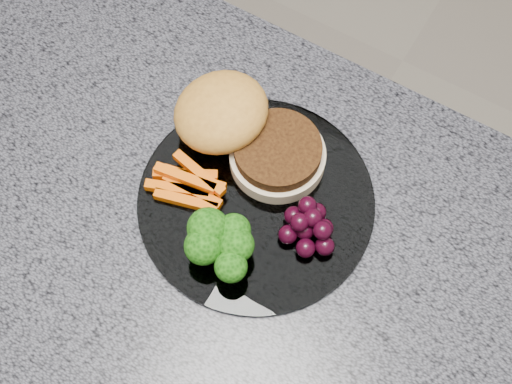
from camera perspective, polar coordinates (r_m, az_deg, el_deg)
island_cabinet at (r=1.22m, az=-5.19°, el=-11.13°), size 1.20×0.60×0.86m
countertop at (r=0.80m, az=-7.84°, el=-3.26°), size 1.20×0.60×0.04m
plate at (r=0.78m, az=0.00°, el=-0.72°), size 0.26×0.26×0.01m
burger at (r=0.79m, az=-1.21°, el=5.06°), size 0.20×0.13×0.06m
carrot_sticks at (r=0.78m, az=-5.41°, el=0.66°), size 0.09×0.06×0.02m
broccoli at (r=0.73m, az=-2.93°, el=-3.95°), size 0.08×0.07×0.05m
grape_bunch at (r=0.75m, az=4.26°, el=-2.78°), size 0.07×0.06×0.04m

